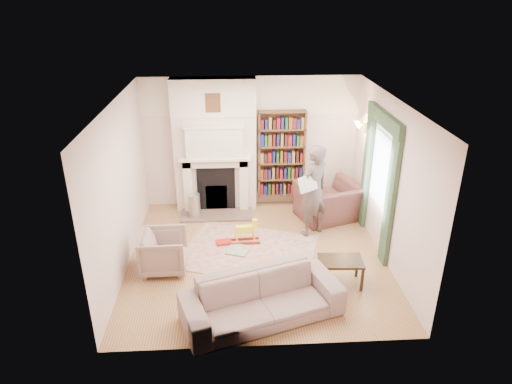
{
  "coord_description": "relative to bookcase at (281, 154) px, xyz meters",
  "views": [
    {
      "loc": [
        -0.42,
        -6.99,
        4.43
      ],
      "look_at": [
        0.0,
        0.25,
        1.15
      ],
      "focal_mm": 32.0,
      "sensor_mm": 36.0,
      "label": 1
    }
  ],
  "objects": [
    {
      "name": "man_reading",
      "position": [
        0.46,
        -1.36,
        -0.27
      ],
      "size": [
        0.79,
        0.73,
        1.82
      ],
      "primitive_type": "imported",
      "rotation": [
        0.0,
        0.0,
        3.74
      ],
      "color": "#514441",
      "rests_on": "floor"
    },
    {
      "name": "armchair_reading",
      "position": [
        0.91,
        -0.76,
        -0.79
      ],
      "size": [
        1.46,
        1.37,
        0.77
      ],
      "primitive_type": "imported",
      "rotation": [
        0.0,
        0.0,
        3.47
      ],
      "color": "#492A27",
      "rests_on": "floor"
    },
    {
      "name": "game_box_lid",
      "position": [
        -1.24,
        -1.67,
        -1.14
      ],
      "size": [
        0.31,
        0.24,
        0.05
      ],
      "primitive_type": "cube",
      "rotation": [
        0.0,
        0.0,
        0.18
      ],
      "color": "red",
      "rests_on": "rug"
    },
    {
      "name": "board_game",
      "position": [
        -0.98,
        -1.95,
        -1.15
      ],
      "size": [
        0.49,
        0.49,
        0.03
      ],
      "primitive_type": "cube",
      "rotation": [
        0.0,
        0.0,
        -0.36
      ],
      "color": "#E5BF50",
      "rests_on": "rug"
    },
    {
      "name": "wall_back",
      "position": [
        -0.65,
        0.13,
        0.22
      ],
      "size": [
        4.5,
        0.0,
        4.5
      ],
      "primitive_type": "plane",
      "rotation": [
        1.57,
        0.0,
        0.0
      ],
      "color": "beige",
      "rests_on": "floor"
    },
    {
      "name": "wall_left",
      "position": [
        -2.9,
        -2.12,
        0.22
      ],
      "size": [
        0.0,
        4.5,
        4.5
      ],
      "primitive_type": "plane",
      "rotation": [
        1.57,
        0.0,
        1.57
      ],
      "color": "beige",
      "rests_on": "floor"
    },
    {
      "name": "window",
      "position": [
        1.58,
        -1.72,
        0.27
      ],
      "size": [
        0.02,
        0.9,
        1.3
      ],
      "primitive_type": "cube",
      "color": "silver",
      "rests_on": "wall_right"
    },
    {
      "name": "floor",
      "position": [
        -0.65,
        -2.12,
        -1.18
      ],
      "size": [
        4.5,
        4.5,
        0.0
      ],
      "primitive_type": "plane",
      "color": "brown",
      "rests_on": "ground"
    },
    {
      "name": "comic_annuals",
      "position": [
        -0.4,
        -2.51,
        -1.16
      ],
      "size": [
        0.89,
        0.63,
        0.02
      ],
      "color": "red",
      "rests_on": "rug"
    },
    {
      "name": "wall_sconce",
      "position": [
        1.38,
        -0.62,
        0.72
      ],
      "size": [
        0.2,
        0.24,
        0.24
      ],
      "primitive_type": null,
      "color": "gold",
      "rests_on": "wall_right"
    },
    {
      "name": "wall_front",
      "position": [
        -0.65,
        -4.37,
        0.22
      ],
      "size": [
        4.5,
        0.0,
        4.5
      ],
      "primitive_type": "plane",
      "rotation": [
        -1.57,
        0.0,
        0.0
      ],
      "color": "beige",
      "rests_on": "floor"
    },
    {
      "name": "rug",
      "position": [
        -0.79,
        -1.96,
        -1.17
      ],
      "size": [
        2.77,
        2.44,
        0.01
      ],
      "primitive_type": "cube",
      "rotation": [
        0.0,
        0.0,
        -0.32
      ],
      "color": "beige",
      "rests_on": "floor"
    },
    {
      "name": "bookcase",
      "position": [
        0.0,
        0.0,
        0.0
      ],
      "size": [
        1.0,
        0.24,
        1.85
      ],
      "primitive_type": "cube",
      "color": "brown",
      "rests_on": "floor"
    },
    {
      "name": "armchair_left",
      "position": [
        -2.24,
        -2.44,
        -0.83
      ],
      "size": [
        0.78,
        0.76,
        0.69
      ],
      "primitive_type": "imported",
      "rotation": [
        0.0,
        0.0,
        1.59
      ],
      "color": "#A39A87",
      "rests_on": "floor"
    },
    {
      "name": "pelmet",
      "position": [
        1.54,
        -1.72,
        1.2
      ],
      "size": [
        0.09,
        1.7,
        0.24
      ],
      "primitive_type": "cube",
      "color": "#304B31",
      "rests_on": "wall_right"
    },
    {
      "name": "ceiling",
      "position": [
        -0.65,
        -2.12,
        1.62
      ],
      "size": [
        4.5,
        4.5,
        0.0
      ],
      "primitive_type": "plane",
      "rotation": [
        3.14,
        0.0,
        0.0
      ],
      "color": "white",
      "rests_on": "wall_back"
    },
    {
      "name": "curtain_right",
      "position": [
        1.55,
        -1.02,
        0.02
      ],
      "size": [
        0.07,
        0.32,
        2.4
      ],
      "primitive_type": "cube",
      "color": "#304B31",
      "rests_on": "floor"
    },
    {
      "name": "rocking_horse",
      "position": [
        -0.84,
        -1.65,
        -0.93
      ],
      "size": [
        0.56,
        0.26,
        0.48
      ],
      "primitive_type": null,
      "rotation": [
        0.0,
        0.0,
        0.07
      ],
      "color": "yellow",
      "rests_on": "rug"
    },
    {
      "name": "sofa",
      "position": [
        -0.68,
        -3.78,
        -0.84
      ],
      "size": [
        2.46,
        1.58,
        0.67
      ],
      "primitive_type": "imported",
      "rotation": [
        0.0,
        0.0,
        0.32
      ],
      "color": "#9F9283",
      "rests_on": "floor"
    },
    {
      "name": "curtain_left",
      "position": [
        1.55,
        -2.42,
        0.02
      ],
      "size": [
        0.07,
        0.32,
        2.4
      ],
      "primitive_type": "cube",
      "color": "#304B31",
      "rests_on": "floor"
    },
    {
      "name": "wall_right",
      "position": [
        1.6,
        -2.12,
        0.22
      ],
      "size": [
        0.0,
        4.5,
        4.5
      ],
      "primitive_type": "plane",
      "rotation": [
        1.57,
        0.0,
        -1.57
      ],
      "color": "beige",
      "rests_on": "floor"
    },
    {
      "name": "newspaper",
      "position": [
        0.31,
        -1.56,
        -0.02
      ],
      "size": [
        0.41,
        0.34,
        0.28
      ],
      "primitive_type": "cube",
      "rotation": [
        -0.35,
        0.0,
        0.6
      ],
      "color": "beige",
      "rests_on": "man_reading"
    },
    {
      "name": "paraffin_heater",
      "position": [
        -1.85,
        -0.6,
        -0.9
      ],
      "size": [
        0.29,
        0.29,
        0.55
      ],
      "primitive_type": "cylinder",
      "rotation": [
        0.0,
        0.0,
        -0.27
      ],
      "color": "#ABAFB3",
      "rests_on": "floor"
    },
    {
      "name": "coffee_table",
      "position": [
        0.64,
        -3.03,
        -0.95
      ],
      "size": [
        0.72,
        0.49,
        0.45
      ],
      "primitive_type": null,
      "rotation": [
        0.0,
        0.0,
        -0.05
      ],
      "color": "#332112",
      "rests_on": "floor"
    },
    {
      "name": "fireplace",
      "position": [
        -1.4,
        -0.07,
        0.21
      ],
      "size": [
        1.7,
        0.58,
        2.8
      ],
      "color": "beige",
      "rests_on": "floor"
    }
  ]
}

